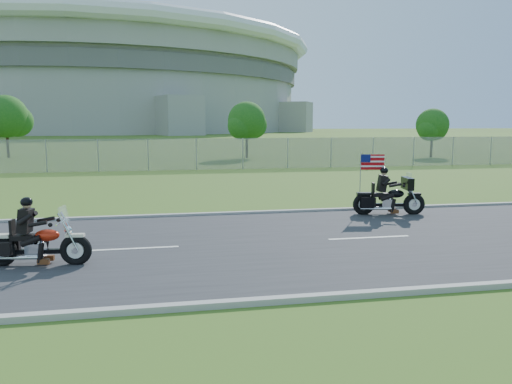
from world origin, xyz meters
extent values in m
plane|color=#374E18|center=(0.00, 0.00, 0.00)|extent=(420.00, 420.00, 0.00)
cube|color=#28282B|center=(0.00, 0.00, 0.02)|extent=(120.00, 8.00, 0.04)
cube|color=#9E9B93|center=(0.00, 4.05, 0.05)|extent=(120.00, 0.18, 0.12)
cube|color=#9E9B93|center=(0.00, -4.05, 0.05)|extent=(120.00, 0.18, 0.12)
cube|color=gray|center=(-5.00, 20.00, 1.00)|extent=(60.00, 0.03, 2.00)
cylinder|color=#A3A099|center=(-20.00, 170.00, 10.00)|extent=(130.00, 130.00, 20.00)
cylinder|color=#605E5B|center=(-20.00, 170.00, 17.00)|extent=(132.00, 132.00, 4.00)
cylinder|color=#A3A099|center=(-20.00, 170.00, 23.00)|extent=(134.00, 134.00, 6.00)
torus|color=white|center=(-20.00, 170.00, 27.00)|extent=(140.40, 140.40, 4.40)
cylinder|color=#382316|center=(6.00, 30.00, 1.26)|extent=(0.22, 0.22, 2.52)
sphere|color=#1A5215|center=(6.00, 30.00, 3.15)|extent=(3.20, 3.20, 3.20)
sphere|color=#1A5215|center=(6.64, 30.48, 2.79)|extent=(2.40, 2.40, 2.40)
sphere|color=#1A5215|center=(5.44, 29.60, 2.70)|extent=(2.24, 2.24, 2.24)
cylinder|color=#382316|center=(-14.00, 34.00, 1.40)|extent=(0.22, 0.22, 2.80)
sphere|color=#1A5215|center=(-14.00, 34.00, 3.50)|extent=(3.60, 3.60, 3.60)
sphere|color=#1A5215|center=(-13.28, 34.54, 3.10)|extent=(2.70, 2.70, 2.70)
cylinder|color=#382316|center=(22.00, 28.00, 1.12)|extent=(0.22, 0.22, 2.24)
sphere|color=#1A5215|center=(22.00, 28.00, 2.80)|extent=(2.80, 2.80, 2.80)
sphere|color=#1A5215|center=(22.56, 28.42, 2.48)|extent=(2.10, 2.10, 2.10)
sphere|color=#1A5215|center=(21.51, 27.65, 2.40)|extent=(1.96, 1.96, 1.96)
torus|color=black|center=(-3.08, -1.10, 0.35)|extent=(0.69, 0.25, 0.67)
torus|color=black|center=(-4.61, -0.90, 0.35)|extent=(0.69, 0.25, 0.67)
ellipsoid|color=red|center=(-3.65, -1.03, 0.67)|extent=(0.54, 0.35, 0.25)
cube|color=black|center=(-4.12, -0.97, 0.64)|extent=(0.53, 0.33, 0.11)
cube|color=black|center=(-4.07, -0.97, 0.99)|extent=(0.26, 0.39, 0.50)
sphere|color=black|center=(-4.03, -0.98, 1.38)|extent=(0.27, 0.27, 0.24)
cube|color=silver|center=(-3.29, -1.07, 1.11)|extent=(0.09, 0.42, 0.36)
torus|color=black|center=(6.81, 2.88, 0.37)|extent=(0.73, 0.30, 0.71)
torus|color=black|center=(5.20, 3.19, 0.37)|extent=(0.73, 0.30, 0.71)
ellipsoid|color=black|center=(6.21, 3.00, 0.72)|extent=(0.59, 0.40, 0.27)
cube|color=black|center=(5.72, 3.09, 0.68)|extent=(0.58, 0.38, 0.12)
cube|color=black|center=(5.77, 3.08, 1.05)|extent=(0.30, 0.42, 0.53)
sphere|color=black|center=(5.81, 3.07, 1.47)|extent=(0.30, 0.30, 0.26)
cube|color=black|center=(6.57, 2.93, 1.05)|extent=(0.35, 0.80, 0.39)
cube|color=#B70C11|center=(5.52, 3.32, 1.73)|extent=(0.76, 0.16, 0.50)
camera|label=1|loc=(-1.29, -11.87, 3.02)|focal=35.00mm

